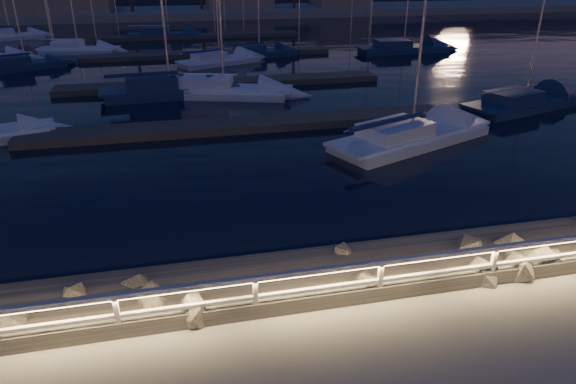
% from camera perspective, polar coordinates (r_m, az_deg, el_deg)
% --- Properties ---
extents(ground, '(400.00, 400.00, 0.00)m').
position_cam_1_polar(ground, '(12.54, 5.69, -12.20)').
color(ground, gray).
rests_on(ground, ground).
extents(harbor_water, '(400.00, 440.00, 0.60)m').
position_cam_1_polar(harbor_water, '(41.70, -8.03, 12.66)').
color(harbor_water, black).
rests_on(harbor_water, ground).
extents(guard_rail, '(44.11, 0.12, 1.06)m').
position_cam_1_polar(guard_rail, '(12.07, 5.53, -9.30)').
color(guard_rail, white).
rests_on(guard_rail, ground).
extents(riprap, '(36.85, 3.09, 1.35)m').
position_cam_1_polar(riprap, '(13.89, 3.44, -9.22)').
color(riprap, slate).
rests_on(riprap, ground).
extents(floating_docks, '(22.00, 36.00, 0.40)m').
position_cam_1_polar(floating_docks, '(42.84, -8.25, 13.73)').
color(floating_docks, '#564F47').
rests_on(floating_docks, ground).
extents(far_shore, '(160.00, 14.00, 5.20)m').
position_cam_1_polar(far_shore, '(83.90, -11.12, 19.24)').
color(far_shore, gray).
rests_on(far_shore, ground).
extents(sailboat_c, '(8.90, 4.94, 14.57)m').
position_cam_1_polar(sailboat_c, '(33.62, -7.53, 11.24)').
color(sailboat_c, white).
rests_on(sailboat_c, ground).
extents(sailboat_d, '(9.18, 5.73, 15.10)m').
position_cam_1_polar(sailboat_d, '(25.09, 13.19, 6.18)').
color(sailboat_d, white).
rests_on(sailboat_d, ground).
extents(sailboat_e, '(6.30, 4.03, 10.52)m').
position_cam_1_polar(sailboat_e, '(46.70, -27.29, 12.47)').
color(sailboat_e, navy).
rests_on(sailboat_e, ground).
extents(sailboat_f, '(8.78, 3.25, 14.65)m').
position_cam_1_polar(sailboat_f, '(34.08, -13.36, 11.02)').
color(sailboat_f, navy).
rests_on(sailboat_f, ground).
extents(sailboat_g, '(7.39, 3.66, 12.09)m').
position_cam_1_polar(sailboat_g, '(47.52, -3.42, 15.23)').
color(sailboat_g, navy).
rests_on(sailboat_g, ground).
extents(sailboat_h, '(8.78, 4.78, 14.31)m').
position_cam_1_polar(sailboat_h, '(33.46, 24.56, 9.15)').
color(sailboat_h, navy).
rests_on(sailboat_h, ground).
extents(sailboat_j, '(7.45, 3.47, 12.25)m').
position_cam_1_polar(sailboat_j, '(53.03, -22.46, 14.50)').
color(sailboat_j, white).
rests_on(sailboat_j, ground).
extents(sailboat_k, '(7.42, 4.77, 12.30)m').
position_cam_1_polar(sailboat_k, '(44.26, -7.84, 14.36)').
color(sailboat_k, white).
rests_on(sailboat_k, ground).
extents(sailboat_l, '(8.83, 2.78, 14.84)m').
position_cam_1_polar(sailboat_l, '(50.98, 12.47, 15.40)').
color(sailboat_l, navy).
rests_on(sailboat_l, ground).
extents(sailboat_m, '(7.08, 4.45, 11.80)m').
position_cam_1_polar(sailboat_m, '(65.42, -28.60, 15.03)').
color(sailboat_m, white).
rests_on(sailboat_m, ground).
extents(sailboat_n, '(7.85, 2.88, 13.11)m').
position_cam_1_polar(sailboat_n, '(60.60, -13.84, 16.66)').
color(sailboat_n, navy).
rests_on(sailboat_n, ground).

